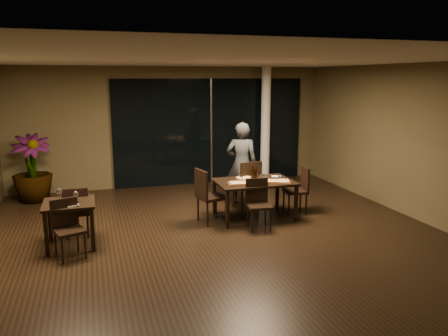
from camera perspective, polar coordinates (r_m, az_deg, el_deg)
ground at (r=7.70m, az=-0.96°, el=-8.97°), size 8.00×8.00×0.00m
wall_back at (r=11.21m, az=-6.81°, el=5.39°), size 8.00×0.10×3.00m
wall_front at (r=3.70m, az=16.97°, el=-7.98°), size 8.00×0.10×3.00m
wall_right at (r=9.27m, az=23.84°, el=3.16°), size 0.10×8.00×3.00m
ceiling at (r=7.21m, az=-1.04°, el=14.12°), size 8.00×8.00×0.04m
window_panel at (r=11.37m, az=-1.73°, el=4.79°), size 5.00×0.06×2.70m
column at (r=11.51m, az=5.44°, el=5.58°), size 0.24×0.24×3.00m
main_table at (r=8.53m, az=3.98°, el=-2.17°), size 1.50×1.00×0.75m
side_table at (r=7.52m, az=-19.56°, el=-5.15°), size 0.80×0.80×0.75m
chair_main_far at (r=9.07m, az=3.17°, el=-1.94°), size 0.54×0.54×1.04m
chair_main_near at (r=8.03m, az=4.47°, el=-4.30°), size 0.47×0.47×0.91m
chair_main_left at (r=8.25m, az=-2.19°, el=-3.31°), size 0.58×0.58×1.04m
chair_main_right at (r=9.04m, az=9.81°, el=-2.46°), size 0.50×0.50×0.95m
chair_side_far at (r=7.94m, az=-18.72°, el=-5.14°), size 0.42×0.42×0.90m
chair_side_near at (r=7.16m, az=-19.78°, el=-7.01°), size 0.53×0.53×0.90m
diner at (r=9.41m, az=2.32°, el=0.55°), size 0.72×0.61×1.80m
potted_plant at (r=10.55m, az=-23.80°, el=-0.04°), size 0.94×0.94×1.50m
pizza_board_left at (r=8.24m, az=2.61°, el=-2.06°), size 0.63×0.38×0.01m
pizza_board_right at (r=8.42m, az=6.70°, el=-1.83°), size 0.64×0.50×0.01m
oblong_pizza_left at (r=8.24m, az=2.61°, el=-1.95°), size 0.54×0.30×0.02m
oblong_pizza_right at (r=8.42m, az=6.70°, el=-1.73°), size 0.55×0.40×0.02m
round_pizza at (r=8.70m, az=2.72°, el=-1.32°), size 0.33×0.33×0.01m
bottle_a at (r=8.48m, az=3.82°, el=-0.64°), size 0.07×0.07×0.32m
bottle_b at (r=8.51m, az=4.22°, el=-0.74°), size 0.06×0.06×0.27m
bottle_c at (r=8.58m, az=3.70°, el=-0.61°), size 0.06×0.06×0.28m
tumbler_left at (r=8.49m, az=2.24°, el=-1.41°), size 0.07×0.07×0.09m
tumbler_right at (r=8.71m, az=5.02°, el=-1.09°), size 0.08×0.08×0.09m
napkin_near at (r=8.63m, az=7.78°, el=-1.53°), size 0.20×0.16×0.01m
napkin_far at (r=8.91m, az=6.83°, el=-1.09°), size 0.20×0.15×0.01m
wine_glass_a at (r=7.59m, az=-20.68°, el=-3.31°), size 0.09×0.09×0.20m
wine_glass_b at (r=7.42m, az=-18.75°, el=-3.60°), size 0.08×0.08×0.17m
side_napkin at (r=7.25m, az=-19.15°, el=-4.65°), size 0.21×0.16×0.01m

